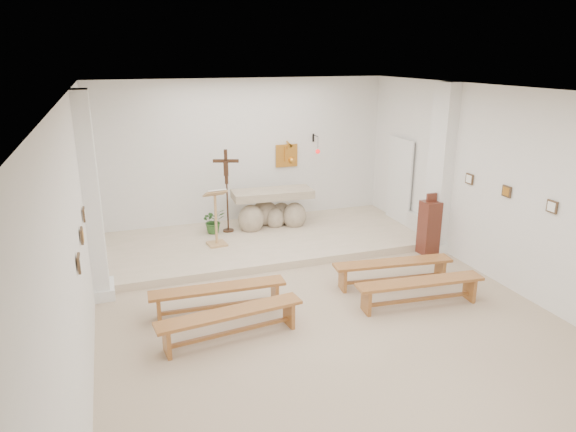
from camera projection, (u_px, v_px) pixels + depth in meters
name	position (u px, v px, depth m)	size (l,w,h in m)	color
ground	(326.00, 317.00, 8.20)	(7.00, 10.00, 0.00)	tan
wall_left	(79.00, 238.00, 6.57)	(0.02, 10.00, 3.50)	silver
wall_right	(516.00, 192.00, 8.78)	(0.02, 10.00, 3.50)	silver
wall_back	(244.00, 154.00, 12.17)	(7.00, 0.02, 3.50)	silver
ceiling	(332.00, 93.00, 7.15)	(7.00, 10.00, 0.02)	silver
sanctuary_platform	(264.00, 241.00, 11.33)	(6.98, 3.00, 0.15)	beige
pilaster_left	(92.00, 198.00, 8.41)	(0.26, 0.55, 3.50)	white
pilaster_right	(440.00, 169.00, 10.54)	(0.26, 0.55, 3.50)	white
gold_wall_relief	(287.00, 156.00, 12.50)	(0.55, 0.04, 0.55)	gold
sanctuary_lamp	(317.00, 149.00, 12.45)	(0.11, 0.36, 0.44)	black
station_frame_left_front	(79.00, 263.00, 5.87)	(0.03, 0.20, 0.20)	#47321F
station_frame_left_mid	(82.00, 236.00, 6.77)	(0.03, 0.20, 0.20)	#47321F
station_frame_left_rear	(84.00, 214.00, 7.67)	(0.03, 0.20, 0.20)	#47321F
station_frame_right_front	(552.00, 207.00, 8.06)	(0.03, 0.20, 0.20)	#47321F
station_frame_right_mid	(507.00, 191.00, 8.96)	(0.03, 0.20, 0.20)	#47321F
station_frame_right_rear	(469.00, 179.00, 9.86)	(0.03, 0.20, 0.20)	#47321F
radiator_left	(98.00, 266.00, 9.47)	(0.10, 0.85, 0.52)	silver
radiator_right	(418.00, 227.00, 11.63)	(0.10, 0.85, 0.52)	silver
altar	(272.00, 211.00, 11.97)	(1.88, 0.87, 0.95)	tan
lectern	(216.00, 217.00, 10.67)	(0.49, 0.42, 1.25)	tan
crucifix_stand	(227.00, 185.00, 11.39)	(0.55, 0.25, 1.88)	#392112
potted_plant	(213.00, 221.00, 11.53)	(0.51, 0.44, 0.57)	#2D5B24
donation_pedestal	(429.00, 227.00, 10.66)	(0.36, 0.36, 1.31)	#532017
bench_left_front	(218.00, 293.00, 8.22)	(2.19, 0.44, 0.46)	#A56730
bench_right_front	(393.00, 267.00, 9.23)	(2.21, 0.61, 0.46)	#A56730
bench_left_second	(231.00, 318.00, 7.44)	(2.21, 0.60, 0.46)	#A56730
bench_right_second	(420.00, 287.00, 8.45)	(2.20, 0.54, 0.46)	#A56730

